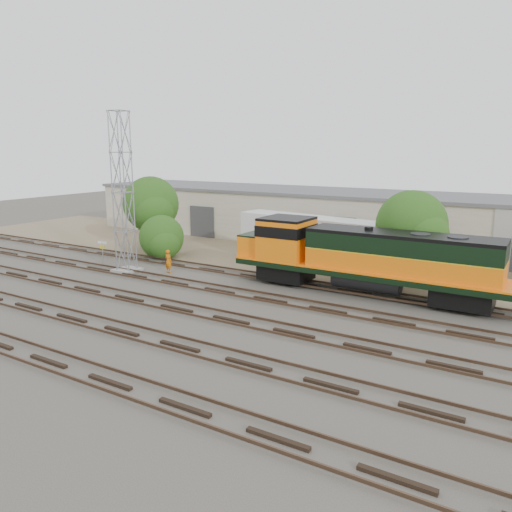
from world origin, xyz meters
The scene contains 12 objects.
ground centered at (0.00, 0.00, 0.00)m, with size 140.00×140.00×0.00m, color #47423A.
dirt_strip centered at (0.00, 15.00, 0.01)m, with size 80.00×16.00×0.02m, color #726047.
tracks centered at (0.00, -3.00, 0.08)m, with size 80.00×20.40×0.28m.
warehouse centered at (0.04, 22.98, 2.65)m, with size 58.40×10.40×5.30m.
locomotive centered at (8.47, 6.00, 2.57)m, with size 18.79×3.30×4.52m.
signal_tower centered at (-9.68, 2.42, 6.03)m, with size 1.82×1.82×12.36m.
sign_post centered at (-12.97, 2.93, 1.45)m, with size 0.84×0.18×2.07m.
worker centered at (-6.52, 3.77, 0.92)m, with size 0.67×0.44×1.85m, color #D0670B.
semi_trailer centered at (2.16, 12.00, 2.56)m, with size 13.48×4.58×4.07m.
tree_west centered at (-14.19, 10.34, 4.18)m, with size 5.61×5.34×6.99m.
tree_mid centered at (-10.83, 7.92, 1.67)m, with size 4.22×4.02×4.02m.
tree_east centered at (10.66, 10.28, 4.12)m, with size 5.25×5.00×6.76m.
Camera 1 is at (19.20, -25.24, 9.64)m, focal length 35.00 mm.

